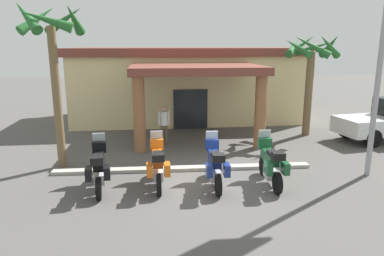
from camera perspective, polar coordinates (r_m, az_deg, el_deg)
The scene contains 10 objects.
ground_plane at distance 11.91m, azimuth 2.71°, elevation -8.40°, with size 80.00×80.00×0.00m, color #514F4C.
motel_building at distance 21.40m, azimuth -1.05°, elevation 7.23°, with size 13.32×10.58×4.22m.
motorcycle_black at distance 11.32m, azimuth -14.71°, elevation -6.24°, with size 0.77×2.21×1.61m.
motorcycle_orange at distance 11.28m, azimuth -5.52°, elevation -5.91°, with size 0.72×2.21×1.61m.
motorcycle_blue at distance 11.23m, azimuth 3.72°, elevation -5.98°, with size 0.70×2.21×1.61m.
motorcycle_green at distance 11.63m, azimuth 12.53°, elevation -5.59°, with size 0.70×2.21×1.61m.
pedestrian at distance 15.91m, azimuth -4.52°, elevation 0.97°, with size 0.51×0.32×1.76m.
palm_tree_roadside at distance 13.32m, azimuth -21.53°, elevation 12.45°, with size 2.30×2.45×5.90m.
palm_tree_near_portico at distance 18.16m, azimuth 18.44°, elevation 10.47°, with size 2.66×2.69×4.96m.
curb_strip at distance 12.81m, azimuth -1.36°, elevation -6.52°, with size 9.18×0.36×0.12m, color #ADA89E.
Camera 1 is at (-1.49, -10.98, 4.38)m, focal length 33.21 mm.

